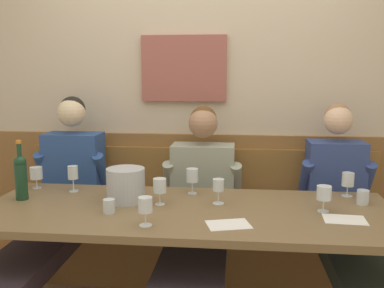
{
  "coord_description": "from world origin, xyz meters",
  "views": [
    {
      "loc": [
        0.26,
        -2.11,
        1.5
      ],
      "look_at": [
        -0.0,
        0.44,
        1.07
      ],
      "focal_mm": 39.7,
      "sensor_mm": 36.0,
      "label": 1
    }
  ],
  "objects": [
    {
      "name": "room_wall_back",
      "position": [
        -0.0,
        1.09,
        1.4
      ],
      "size": [
        6.8,
        0.12,
        2.8
      ],
      "color": "beige",
      "rests_on": "ground"
    },
    {
      "name": "wood_wainscot_panel",
      "position": [
        0.0,
        1.04,
        0.52
      ],
      "size": [
        6.8,
        0.03,
        1.04
      ],
      "primitive_type": "cube",
      "color": "brown",
      "rests_on": "ground"
    },
    {
      "name": "wall_bench",
      "position": [
        0.0,
        0.83,
        0.28
      ],
      "size": [
        2.59,
        0.42,
        0.94
      ],
      "color": "brown",
      "rests_on": "ground"
    },
    {
      "name": "dining_table",
      "position": [
        0.0,
        0.12,
        0.68
      ],
      "size": [
        2.29,
        0.86,
        0.76
      ],
      "color": "brown",
      "rests_on": "ground"
    },
    {
      "name": "person_center_left_seat",
      "position": [
        -0.91,
        0.47,
        0.64
      ],
      "size": [
        0.51,
        1.31,
        1.33
      ],
      "color": "#313537",
      "rests_on": "ground"
    },
    {
      "name": "person_center_right_seat",
      "position": [
        0.03,
        0.45,
        0.61
      ],
      "size": [
        0.54,
        1.31,
        1.27
      ],
      "color": "#342E38",
      "rests_on": "ground"
    },
    {
      "name": "person_left_seat",
      "position": [
        0.94,
        0.46,
        0.63
      ],
      "size": [
        0.48,
        1.31,
        1.3
      ],
      "color": "#343638",
      "rests_on": "ground"
    },
    {
      "name": "ice_bucket",
      "position": [
        -0.37,
        0.22,
        0.86
      ],
      "size": [
        0.22,
        0.22,
        0.2
      ],
      "primitive_type": "cylinder",
      "color": "#B2B7BB",
      "rests_on": "dining_table"
    },
    {
      "name": "wine_bottle_green_tall",
      "position": [
        -0.99,
        0.19,
        0.9
      ],
      "size": [
        0.07,
        0.07,
        0.35
      ],
      "color": "#183B23",
      "rests_on": "dining_table"
    },
    {
      "name": "wine_glass_near_bucket",
      "position": [
        -0.0,
        0.41,
        0.87
      ],
      "size": [
        0.07,
        0.07,
        0.16
      ],
      "color": "silver",
      "rests_on": "dining_table"
    },
    {
      "name": "wine_glass_by_bottle",
      "position": [
        0.94,
        0.46,
        0.85
      ],
      "size": [
        0.07,
        0.07,
        0.15
      ],
      "color": "silver",
      "rests_on": "dining_table"
    },
    {
      "name": "wine_glass_center_front",
      "position": [
        -1.02,
        0.43,
        0.85
      ],
      "size": [
        0.08,
        0.08,
        0.14
      ],
      "color": "silver",
      "rests_on": "dining_table"
    },
    {
      "name": "wine_glass_mid_right",
      "position": [
        -0.17,
        -0.17,
        0.86
      ],
      "size": [
        0.07,
        0.07,
        0.14
      ],
      "color": "silver",
      "rests_on": "dining_table"
    },
    {
      "name": "wine_glass_mid_left",
      "position": [
        -0.16,
        0.18,
        0.87
      ],
      "size": [
        0.07,
        0.07,
        0.15
      ],
      "color": "silver",
      "rests_on": "dining_table"
    },
    {
      "name": "wine_glass_center_rear",
      "position": [
        0.74,
        0.15,
        0.85
      ],
      "size": [
        0.08,
        0.08,
        0.14
      ],
      "color": "silver",
      "rests_on": "dining_table"
    },
    {
      "name": "wine_glass_left_end",
      "position": [
        -0.75,
        0.39,
        0.87
      ],
      "size": [
        0.06,
        0.06,
        0.16
      ],
      "color": "silver",
      "rests_on": "dining_table"
    },
    {
      "name": "wine_glass_right_end",
      "position": [
        0.17,
        0.22,
        0.86
      ],
      "size": [
        0.07,
        0.07,
        0.15
      ],
      "color": "silver",
      "rests_on": "dining_table"
    },
    {
      "name": "water_tumbler_center",
      "position": [
        -0.4,
        0.0,
        0.8
      ],
      "size": [
        0.06,
        0.06,
        0.08
      ],
      "primitive_type": "cylinder",
      "color": "silver",
      "rests_on": "dining_table"
    },
    {
      "name": "water_tumbler_left",
      "position": [
        0.99,
        0.3,
        0.8
      ],
      "size": [
        0.07,
        0.07,
        0.08
      ],
      "primitive_type": "cylinder",
      "color": "silver",
      "rests_on": "dining_table"
    },
    {
      "name": "tasting_sheet_left_guest",
      "position": [
        0.82,
        0.02,
        0.76
      ],
      "size": [
        0.22,
        0.16,
        0.0
      ],
      "primitive_type": "cube",
      "rotation": [
        0.0,
        0.0,
        -0.07
      ],
      "color": "white",
      "rests_on": "dining_table"
    },
    {
      "name": "tasting_sheet_right_guest",
      "position": [
        0.23,
        -0.11,
        0.76
      ],
      "size": [
        0.24,
        0.2,
        0.0
      ],
      "primitive_type": "cube",
      "rotation": [
        0.0,
        0.0,
        0.28
      ],
      "color": "white",
      "rests_on": "dining_table"
    }
  ]
}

